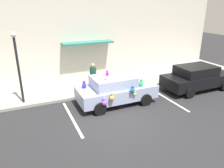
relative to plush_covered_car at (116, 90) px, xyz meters
The scene contains 10 objects.
ground_plane 1.96m from the plush_covered_car, 112.71° to the right, with size 60.00×60.00×0.00m, color #262628.
sidewalk 3.49m from the plush_covered_car, 101.71° to the left, with size 24.00×4.00×0.15m, color gray.
storefront_building 6.03m from the plush_covered_car, 97.12° to the left, with size 24.00×1.25×6.40m.
parking_stripe_front 3.12m from the plush_covered_car, 12.56° to the right, with size 0.12×3.60×0.01m, color silver.
parking_stripe_rear 2.79m from the plush_covered_car, 165.83° to the right, with size 0.12×3.60×0.01m, color silver.
plush_covered_car is the anchor object (origin of this frame).
parked_sedan_behind 5.52m from the plush_covered_car, ahead, with size 4.51×2.04×1.54m.
teddy_bear_on_sidewalk 2.38m from the plush_covered_car, 70.74° to the left, with size 0.35×0.29×0.67m.
street_lamp_post 5.20m from the plush_covered_car, 158.07° to the left, with size 0.28×0.28×3.69m.
pedestrian_near_shopfront 2.05m from the plush_covered_car, 106.44° to the left, with size 0.39×0.39×1.67m.
Camera 1 is at (-3.84, -7.99, 5.05)m, focal length 34.51 mm.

